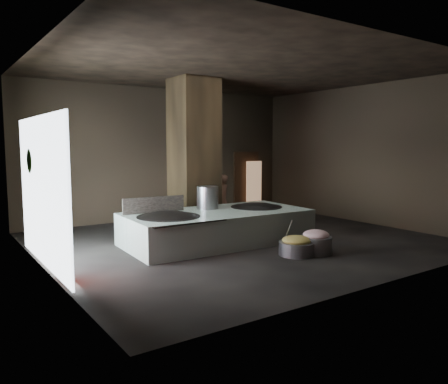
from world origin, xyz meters
TOP-DOWN VIEW (x-y plane):
  - floor at (0.00, 0.00)m, footprint 10.00×9.00m
  - ceiling at (0.00, 0.00)m, footprint 10.00×9.00m
  - back_wall at (0.00, 4.55)m, footprint 10.00×0.10m
  - front_wall at (0.00, -4.55)m, footprint 10.00×0.10m
  - left_wall at (-5.05, 0.00)m, footprint 0.10×9.00m
  - right_wall at (5.05, 0.00)m, footprint 0.10×9.00m
  - pillar at (-0.30, 1.90)m, footprint 1.20×1.20m
  - hearth_platform at (-0.67, 0.10)m, footprint 4.89×2.51m
  - platform_cap at (-0.67, 0.10)m, footprint 4.68×2.25m
  - wok_left at (-2.12, 0.05)m, footprint 1.51×1.51m
  - wok_left_rim at (-2.12, 0.05)m, footprint 1.54×1.54m
  - wok_right at (0.68, 0.15)m, footprint 1.40×1.40m
  - wok_right_rim at (0.68, 0.15)m, footprint 1.44×1.44m
  - stock_pot at (-0.62, 0.65)m, footprint 0.58×0.58m
  - splash_guard at (-2.12, 0.85)m, footprint 1.67×0.14m
  - cook at (0.94, 2.24)m, footprint 0.69×0.57m
  - veg_basin at (0.13, -2.04)m, footprint 1.06×1.06m
  - veg_fill at (0.13, -2.04)m, footprint 0.69×0.69m
  - ladle at (-0.02, -1.89)m, footprint 0.07×0.33m
  - meat_basin at (0.61, -2.20)m, footprint 0.92×0.92m
  - meat_fill at (0.61, -2.20)m, footprint 0.62×0.62m
  - doorway_near at (1.20, 4.45)m, footprint 1.18×0.08m
  - doorway_near_glow at (0.91, 4.22)m, footprint 0.81×0.04m
  - doorway_far at (3.60, 4.45)m, footprint 1.18×0.08m
  - doorway_far_glow at (3.82, 4.23)m, footprint 0.74×0.04m
  - left_opening at (-4.95, 0.20)m, footprint 0.04×4.20m
  - pavilion_sliver at (-4.88, -1.10)m, footprint 0.05×0.90m
  - tree_silhouette at (-4.85, 1.30)m, footprint 0.28×1.10m

SIDE VIEW (x-z plane):
  - floor at x=0.00m, z-range -0.10..0.00m
  - veg_basin at x=0.13m, z-range 0.00..0.31m
  - meat_basin at x=0.61m, z-range 0.00..0.41m
  - veg_fill at x=0.13m, z-range 0.24..0.46m
  - hearth_platform at x=-0.67m, z-range 0.00..0.83m
  - meat_fill at x=0.61m, z-range 0.33..0.57m
  - ladle at x=-0.02m, z-range 0.25..0.85m
  - wok_left at x=-2.12m, z-range 0.54..0.96m
  - wok_right at x=0.68m, z-range 0.55..0.95m
  - cook at x=0.94m, z-range 0.00..1.61m
  - platform_cap at x=-0.67m, z-range 0.80..0.83m
  - wok_left_rim at x=-2.12m, z-range 0.79..0.85m
  - wok_right_rim at x=0.68m, z-range 0.79..0.85m
  - pavilion_sliver at x=-4.88m, z-range 0.00..1.70m
  - splash_guard at x=-2.12m, z-range 0.82..1.24m
  - doorway_near_glow at x=0.91m, z-range 0.09..2.01m
  - doorway_far_glow at x=3.82m, z-range 0.18..1.92m
  - doorway_near at x=1.20m, z-range -0.09..2.29m
  - doorway_far at x=3.60m, z-range -0.09..2.29m
  - stock_pot at x=-0.62m, z-range 0.82..1.44m
  - left_opening at x=-4.95m, z-range 0.05..3.15m
  - tree_silhouette at x=-4.85m, z-range 1.65..2.75m
  - back_wall at x=0.00m, z-range 0.00..4.50m
  - front_wall at x=0.00m, z-range 0.00..4.50m
  - left_wall at x=-5.05m, z-range 0.00..4.50m
  - right_wall at x=5.05m, z-range 0.00..4.50m
  - pillar at x=-0.30m, z-range 0.00..4.50m
  - ceiling at x=0.00m, z-range 4.50..4.60m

